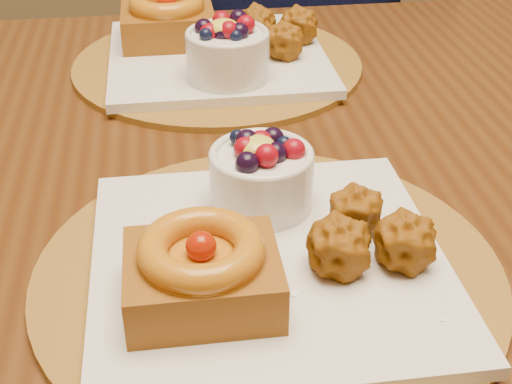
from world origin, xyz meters
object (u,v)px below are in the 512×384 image
chair_far (270,45)px  place_setting_near (264,247)px  place_setting_far (215,47)px  dining_table (238,206)px

chair_far → place_setting_near: bearing=-104.8°
place_setting_near → place_setting_far: bearing=90.1°
place_setting_near → place_setting_far: size_ratio=1.00×
place_setting_near → chair_far: (0.19, 1.13, -0.27)m
dining_table → place_setting_far: size_ratio=4.21×
dining_table → place_setting_near: 0.24m
place_setting_far → chair_far: 0.77m
place_setting_near → place_setting_far: (-0.00, 0.43, 0.00)m
dining_table → place_setting_far: (-0.00, 0.21, 0.11)m
place_setting_near → chair_far: 1.17m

